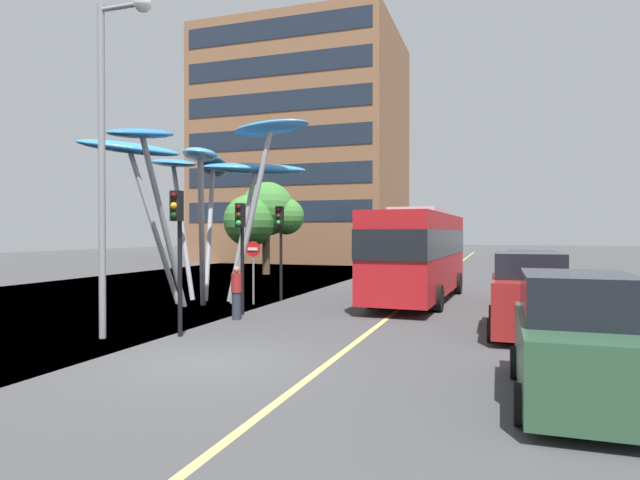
% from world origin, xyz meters
% --- Properties ---
extents(ground, '(120.00, 240.00, 0.10)m').
position_xyz_m(ground, '(-0.66, 0.00, -0.05)').
color(ground, '#424244').
extents(red_bus, '(3.01, 10.35, 3.76)m').
position_xyz_m(red_bus, '(2.83, 11.87, 2.05)').
color(red_bus, red).
rests_on(red_bus, ground).
extents(leaf_sculpture, '(8.58, 9.55, 7.30)m').
position_xyz_m(leaf_sculpture, '(-5.22, 8.61, 5.47)').
color(leaf_sculpture, '#9EA0A5').
rests_on(leaf_sculpture, ground).
extents(traffic_light_kerb_near, '(0.28, 0.42, 3.88)m').
position_xyz_m(traffic_light_kerb_near, '(-2.14, 2.20, 2.80)').
color(traffic_light_kerb_near, black).
rests_on(traffic_light_kerb_near, ground).
extents(traffic_light_kerb_far, '(0.28, 0.42, 3.76)m').
position_xyz_m(traffic_light_kerb_far, '(-2.29, 6.13, 2.72)').
color(traffic_light_kerb_far, black).
rests_on(traffic_light_kerb_far, ground).
extents(traffic_light_island_mid, '(0.28, 0.42, 3.85)m').
position_xyz_m(traffic_light_island_mid, '(-2.56, 10.17, 2.79)').
color(traffic_light_island_mid, black).
rests_on(traffic_light_island_mid, ground).
extents(car_parked_near, '(1.99, 4.24, 2.11)m').
position_xyz_m(car_parked_near, '(7.14, -0.54, 0.99)').
color(car_parked_near, '#2D5138').
rests_on(car_parked_near, ground).
extents(car_parked_mid, '(2.08, 4.32, 2.24)m').
position_xyz_m(car_parked_mid, '(6.69, 5.45, 1.06)').
color(car_parked_mid, maroon).
rests_on(car_parked_mid, ground).
extents(car_parked_far, '(1.94, 3.83, 2.12)m').
position_xyz_m(car_parked_far, '(7.06, 11.43, 1.00)').
color(car_parked_far, gold).
rests_on(car_parked_far, ground).
extents(street_lamp, '(1.59, 0.44, 8.79)m').
position_xyz_m(street_lamp, '(-3.61, 1.42, 5.49)').
color(street_lamp, gray).
rests_on(street_lamp, ground).
extents(tree_pavement_near, '(4.96, 4.80, 6.25)m').
position_xyz_m(tree_pavement_near, '(-9.22, 23.02, 3.98)').
color(tree_pavement_near, brown).
rests_on(tree_pavement_near, ground).
extents(pedestrian, '(0.34, 0.34, 1.70)m').
position_xyz_m(pedestrian, '(-2.01, 5.27, 0.86)').
color(pedestrian, '#2D3342').
rests_on(pedestrian, ground).
extents(no_entry_sign, '(0.60, 0.12, 2.45)m').
position_xyz_m(no_entry_sign, '(-3.09, 8.75, 1.63)').
color(no_entry_sign, gray).
rests_on(no_entry_sign, ground).
extents(backdrop_building, '(18.67, 15.74, 22.63)m').
position_xyz_m(backdrop_building, '(-12.87, 41.48, 11.32)').
color(backdrop_building, '#8E6042').
rests_on(backdrop_building, ground).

